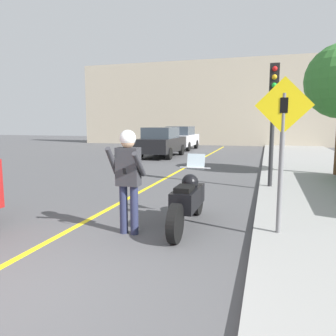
{
  "coord_description": "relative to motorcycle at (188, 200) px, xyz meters",
  "views": [
    {
      "loc": [
        2.78,
        -2.76,
        1.93
      ],
      "look_at": [
        0.96,
        3.23,
        1.07
      ],
      "focal_mm": 35.0,
      "sensor_mm": 36.0,
      "label": 1
    }
  ],
  "objects": [
    {
      "name": "crossing_sign",
      "position": [
        1.6,
        -0.19,
        1.13
      ],
      "size": [
        0.91,
        0.08,
        2.56
      ],
      "color": "slate",
      "rests_on": "sidewalk_curb"
    },
    {
      "name": "motorcycle",
      "position": [
        0.0,
        0.0,
        0.0
      ],
      "size": [
        0.62,
        2.39,
        1.31
      ],
      "color": "black",
      "rests_on": "ground"
    },
    {
      "name": "traffic_light",
      "position": [
        1.49,
        4.01,
        2.01
      ],
      "size": [
        0.26,
        0.3,
        3.46
      ],
      "color": "#2D2D30",
      "rests_on": "sidewalk_curb"
    },
    {
      "name": "parked_car_black",
      "position": [
        -4.39,
        11.91,
        0.34
      ],
      "size": [
        1.88,
        4.2,
        1.68
      ],
      "color": "black",
      "rests_on": "ground"
    },
    {
      "name": "person_biker",
      "position": [
        -0.89,
        -0.69,
        0.61
      ],
      "size": [
        0.59,
        0.49,
        1.82
      ],
      "color": "#282D4C",
      "rests_on": "ground"
    },
    {
      "name": "building_backdrop",
      "position": [
        -1.41,
        22.96,
        3.11
      ],
      "size": [
        28.0,
        1.2,
        7.24
      ],
      "color": "beige",
      "rests_on": "ground"
    },
    {
      "name": "parked_car_silver",
      "position": [
        -4.62,
        17.19,
        0.34
      ],
      "size": [
        1.88,
        4.2,
        1.68
      ],
      "color": "black",
      "rests_on": "ground"
    },
    {
      "name": "road_center_line",
      "position": [
        -2.01,
        2.96,
        -0.51
      ],
      "size": [
        0.12,
        36.0,
        0.01
      ],
      "color": "yellow",
      "rests_on": "ground"
    },
    {
      "name": "ground_plane",
      "position": [
        -1.41,
        -3.04,
        -0.51
      ],
      "size": [
        80.0,
        80.0,
        0.0
      ],
      "primitive_type": "plane",
      "color": "#4C4C4F"
    }
  ]
}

